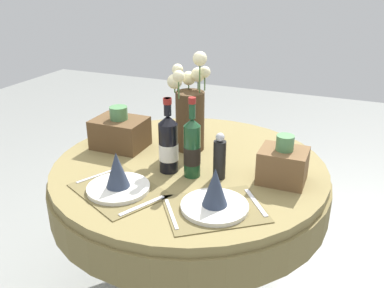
% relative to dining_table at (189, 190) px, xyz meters
% --- Properties ---
extents(dining_table, '(1.21, 1.21, 0.77)m').
position_rel_dining_table_xyz_m(dining_table, '(0.00, 0.00, 0.00)').
color(dining_table, olive).
rests_on(dining_table, ground).
extents(place_setting_left, '(0.42, 0.38, 0.16)m').
position_rel_dining_table_xyz_m(place_setting_left, '(-0.16, -0.32, 0.18)').
color(place_setting_left, brown).
rests_on(place_setting_left, dining_table).
extents(place_setting_right, '(0.43, 0.41, 0.16)m').
position_rel_dining_table_xyz_m(place_setting_right, '(0.23, -0.31, 0.18)').
color(place_setting_right, brown).
rests_on(place_setting_right, dining_table).
extents(flower_vase, '(0.17, 0.22, 0.46)m').
position_rel_dining_table_xyz_m(flower_vase, '(-0.06, 0.15, 0.32)').
color(flower_vase, '#47331E').
rests_on(flower_vase, dining_table).
extents(wine_bottle_left, '(0.08, 0.08, 0.32)m').
position_rel_dining_table_xyz_m(wine_bottle_left, '(-0.05, -0.10, 0.25)').
color(wine_bottle_left, black).
rests_on(wine_bottle_left, dining_table).
extents(wine_bottle_rear, '(0.07, 0.07, 0.33)m').
position_rel_dining_table_xyz_m(wine_bottle_rear, '(0.05, -0.10, 0.26)').
color(wine_bottle_rear, '#194223').
rests_on(wine_bottle_rear, dining_table).
extents(pepper_mill, '(0.05, 0.05, 0.19)m').
position_rel_dining_table_xyz_m(pepper_mill, '(0.16, -0.08, 0.22)').
color(pepper_mill, black).
rests_on(pepper_mill, dining_table).
extents(woven_basket_side_left, '(0.24, 0.18, 0.20)m').
position_rel_dining_table_xyz_m(woven_basket_side_left, '(-0.37, 0.04, 0.21)').
color(woven_basket_side_left, brown).
rests_on(woven_basket_side_left, dining_table).
extents(woven_basket_side_right, '(0.18, 0.15, 0.20)m').
position_rel_dining_table_xyz_m(woven_basket_side_right, '(0.40, -0.01, 0.21)').
color(woven_basket_side_right, brown).
rests_on(woven_basket_side_right, dining_table).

